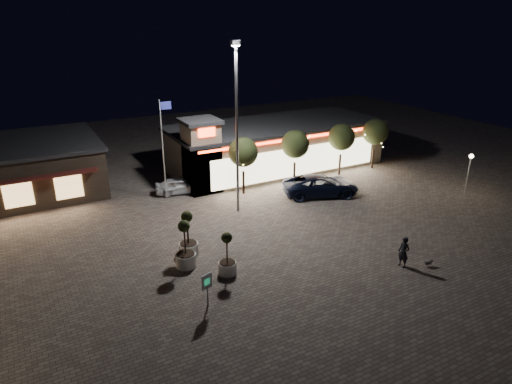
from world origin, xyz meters
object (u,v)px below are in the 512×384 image
planter_mid (227,261)px  pickup_truck (321,185)px  pedestrian (404,252)px  white_sedan (179,186)px  valet_sign (207,284)px  planter_left (188,242)px

planter_mid → pickup_truck: bearing=31.7°
pickup_truck → pedestrian: 11.88m
white_sedan → pedestrian: pedestrian is taller
white_sedan → valet_sign: valet_sign is taller
planter_mid → white_sedan: bearing=82.1°
pickup_truck → planter_left: 13.80m
white_sedan → pickup_truck: bearing=-107.7°
pedestrian → planter_mid: 10.35m
pickup_truck → valet_sign: (-14.20, -9.83, 0.50)m
planter_left → white_sedan: bearing=73.5°
pedestrian → planter_left: bearing=-134.8°
pickup_truck → pedestrian: pedestrian is taller
valet_sign → white_sedan: bearing=75.4°
pickup_truck → pedestrian: (-2.49, -11.62, 0.09)m
pedestrian → valet_sign: bearing=-109.0°
planter_mid → valet_sign: planter_mid is taller
valet_sign → pedestrian: bearing=-8.7°
planter_mid → planter_left: bearing=111.2°
pickup_truck → white_sedan: bearing=79.6°
pickup_truck → planter_left: planter_left is taller
planter_left → planter_mid: bearing=-68.8°
pedestrian → planter_left: size_ratio=0.63×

